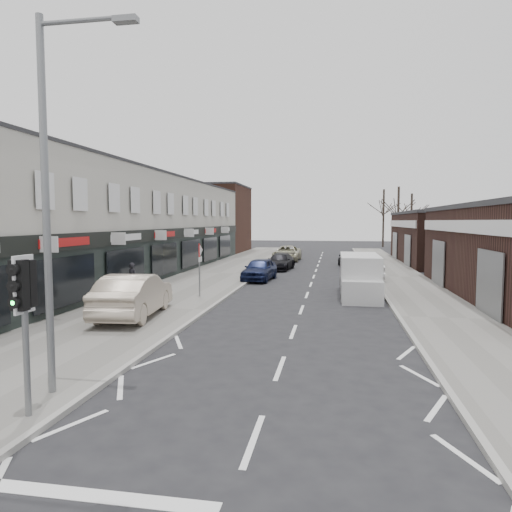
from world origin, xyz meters
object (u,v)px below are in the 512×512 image
at_px(street_lamp, 53,185).
at_px(parked_car_left_b, 280,262).
at_px(white_van, 360,277).
at_px(parked_car_left_a, 259,269).
at_px(parked_car_left_c, 287,253).
at_px(parked_car_right_b, 350,258).
at_px(traffic_light, 24,298).
at_px(sedan_on_pavement, 134,295).
at_px(warning_sign, 200,255).
at_px(parked_car_right_a, 365,268).
at_px(pedestrian, 133,278).

distance_m(street_lamp, parked_car_left_b, 27.20).
bearing_deg(street_lamp, white_van, 64.27).
bearing_deg(parked_car_left_a, parked_car_left_c, 93.83).
bearing_deg(parked_car_right_b, parked_car_left_a, 54.27).
distance_m(traffic_light, street_lamp, 2.52).
relative_size(street_lamp, sedan_on_pavement, 1.56).
xyz_separation_m(warning_sign, parked_car_left_c, (2.05, 22.25, -1.48)).
relative_size(white_van, parked_car_right_a, 1.18).
height_order(sedan_on_pavement, parked_car_left_b, sedan_on_pavement).
height_order(traffic_light, parked_car_left_c, traffic_light).
relative_size(sedan_on_pavement, pedestrian, 3.22).
xyz_separation_m(warning_sign, sedan_on_pavement, (-1.18, -5.06, -1.23)).
xyz_separation_m(street_lamp, pedestrian, (-4.39, 13.17, -3.70)).
relative_size(white_van, parked_car_left_c, 1.05).
height_order(parked_car_left_b, parked_car_right_a, parked_car_right_a).
distance_m(street_lamp, sedan_on_pavement, 8.75).
xyz_separation_m(traffic_light, parked_car_left_c, (1.29, 36.27, -1.69)).
bearing_deg(pedestrian, white_van, -148.26).
height_order(white_van, pedestrian, white_van).
distance_m(parked_car_left_b, parked_car_right_a, 8.06).
distance_m(traffic_light, pedestrian, 15.15).
relative_size(traffic_light, parked_car_right_a, 0.67).
distance_m(sedan_on_pavement, parked_car_left_a, 12.82).
bearing_deg(street_lamp, traffic_light, -84.12).
xyz_separation_m(sedan_on_pavement, parked_car_left_c, (3.23, 27.32, -0.24)).
distance_m(sedan_on_pavement, parked_car_left_c, 27.51).
bearing_deg(parked_car_right_b, pedestrian, 51.54).
bearing_deg(parked_car_right_a, pedestrian, 28.92).
height_order(pedestrian, parked_car_left_c, pedestrian).
height_order(warning_sign, parked_car_left_b, warning_sign).
bearing_deg(parked_car_left_a, parked_car_right_b, 63.17).
bearing_deg(street_lamp, pedestrian, 108.42).
relative_size(pedestrian, parked_car_right_a, 0.34).
distance_m(white_van, parked_car_right_a, 6.84).
bearing_deg(pedestrian, sedan_on_pavement, 138.30).
bearing_deg(white_van, traffic_light, -113.52).
xyz_separation_m(warning_sign, pedestrian, (-3.75, 0.37, -1.28)).
relative_size(street_lamp, parked_car_left_b, 1.82).
bearing_deg(parked_car_left_a, white_van, -35.91).
distance_m(traffic_light, white_van, 17.71).
xyz_separation_m(parked_car_left_c, parked_car_right_a, (6.53, -13.30, 0.04)).
bearing_deg(warning_sign, parked_car_left_a, 76.66).
relative_size(street_lamp, parked_car_right_a, 1.72).
xyz_separation_m(pedestrian, parked_car_left_b, (6.09, 13.68, -0.28)).
relative_size(parked_car_left_b, parked_car_right_b, 1.04).
relative_size(traffic_light, warning_sign, 1.15).
bearing_deg(parked_car_right_b, warning_sign, 61.59).
bearing_deg(parked_car_left_c, parked_car_left_b, -86.81).
bearing_deg(parked_car_right_a, traffic_light, 65.27).
bearing_deg(warning_sign, parked_car_left_b, 80.57).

